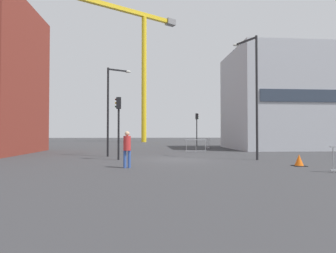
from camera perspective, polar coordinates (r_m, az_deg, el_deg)
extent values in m
plane|color=#333335|center=(17.08, 2.05, -6.78)|extent=(160.00, 160.00, 0.00)
cube|color=#A8AAB2|center=(31.92, 24.81, 4.81)|extent=(13.69, 8.67, 9.96)
cube|color=#2D3847|center=(28.21, 29.20, 5.52)|extent=(11.50, 0.08, 1.10)
cylinder|color=yellow|center=(51.25, -4.94, 9.60)|extent=(0.90, 0.90, 22.70)
cube|color=yellow|center=(53.36, -8.15, 22.40)|extent=(16.18, 9.57, 0.70)
cube|color=slate|center=(57.56, 0.50, 20.56)|extent=(2.16, 1.93, 1.10)
cylinder|color=#232326|center=(17.71, 17.73, 5.70)|extent=(0.14, 0.14, 7.54)
cube|color=#232326|center=(19.05, 15.66, 16.49)|extent=(0.84, 1.54, 0.10)
ellipsoid|color=silver|center=(19.60, 13.79, 15.90)|extent=(0.44, 0.24, 0.16)
cylinder|color=black|center=(19.77, -12.20, 2.94)|extent=(0.14, 0.14, 6.17)
cube|color=black|center=(20.44, -10.18, 11.26)|extent=(1.36, 0.72, 0.10)
ellipsoid|color=silver|center=(20.69, -8.25, 11.04)|extent=(0.44, 0.24, 0.16)
cylinder|color=#2D2D30|center=(33.24, 5.91, -1.33)|extent=(0.12, 0.12, 3.26)
cube|color=#2D2D30|center=(33.30, 5.90, 2.08)|extent=(0.29, 0.26, 0.70)
sphere|color=#390605|center=(33.35, 6.20, 2.45)|extent=(0.11, 0.11, 0.11)
sphere|color=#3C2905|center=(33.34, 6.20, 2.07)|extent=(0.11, 0.11, 0.11)
sphere|color=green|center=(33.33, 6.20, 1.70)|extent=(0.11, 0.11, 0.11)
cylinder|color=black|center=(17.07, -10.09, -1.57)|extent=(0.12, 0.12, 3.09)
cube|color=black|center=(17.17, -10.06, 4.76)|extent=(0.29, 0.25, 0.70)
sphere|color=#390605|center=(17.21, -10.64, 5.48)|extent=(0.11, 0.11, 0.11)
sphere|color=#F2A514|center=(17.18, -10.65, 4.76)|extent=(0.11, 0.11, 0.11)
sphere|color=#07330F|center=(17.16, -10.65, 4.03)|extent=(0.11, 0.11, 0.11)
cylinder|color=#33519E|center=(13.10, -8.83, -6.64)|extent=(0.14, 0.14, 0.81)
cylinder|color=#33519E|center=(13.11, -7.95, -6.64)|extent=(0.14, 0.14, 0.81)
cylinder|color=red|center=(13.05, -8.37, -3.40)|extent=(0.34, 0.34, 0.67)
sphere|color=tan|center=(13.05, -8.37, -1.44)|extent=(0.22, 0.22, 0.22)
cube|color=#B2B5BA|center=(29.73, 8.14, -2.43)|extent=(0.17, 1.89, 0.06)
cube|color=#B2B5BA|center=(29.76, 8.15, -4.26)|extent=(0.17, 1.89, 0.06)
cylinder|color=#B2B5BA|center=(28.90, 8.42, -3.51)|extent=(0.04, 0.04, 1.05)
cylinder|color=#B2B5BA|center=(29.74, 8.15, -3.45)|extent=(0.04, 0.04, 1.05)
cylinder|color=#B2B5BA|center=(30.58, 7.89, -3.39)|extent=(0.04, 0.04, 1.05)
cylinder|color=gray|center=(13.26, 30.74, -5.88)|extent=(0.04, 0.04, 1.05)
cube|color=gray|center=(23.81, 5.74, -2.71)|extent=(1.83, 0.19, 0.06)
cube|color=gray|center=(23.85, 5.75, -4.99)|extent=(1.83, 0.19, 0.06)
cylinder|color=gray|center=(23.63, 3.81, -4.00)|extent=(0.04, 0.04, 1.05)
cylinder|color=gray|center=(23.82, 5.74, -3.97)|extent=(0.04, 0.04, 1.05)
cylinder|color=gray|center=(24.04, 7.65, -3.94)|extent=(0.04, 0.04, 1.05)
cube|color=black|center=(15.14, 25.27, -7.29)|extent=(0.57, 0.57, 0.03)
cone|color=#E55B0F|center=(15.11, 25.26, -6.26)|extent=(0.44, 0.44, 0.58)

